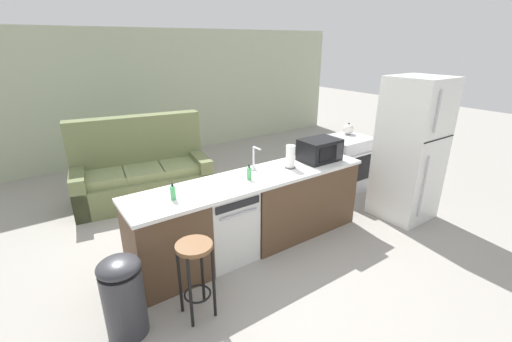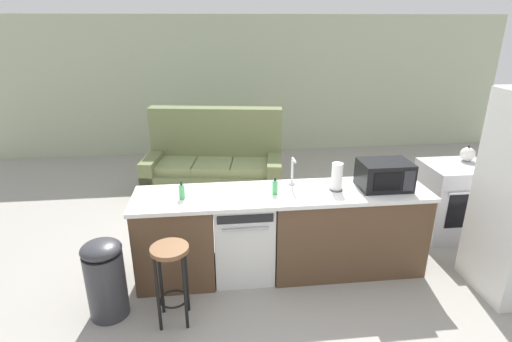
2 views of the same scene
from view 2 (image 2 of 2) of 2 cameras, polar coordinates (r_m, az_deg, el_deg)
ground_plane at (r=4.37m, az=1.58°, el=-14.01°), size 24.00×24.00×0.00m
wall_back at (r=7.89m, az=-0.44°, el=12.04°), size 10.00×0.06×2.60m
kitchen_counter at (r=4.18m, az=4.93°, el=-9.02°), size 2.94×0.66×0.90m
dishwasher at (r=4.12m, az=-1.85°, el=-9.42°), size 0.58×0.61×0.84m
stove_range at (r=5.41m, az=26.30°, el=-3.70°), size 0.76×0.68×0.90m
microwave at (r=4.20m, az=17.87°, el=-0.53°), size 0.50×0.37×0.28m
sink_faucet at (r=4.08m, az=5.22°, el=-0.30°), size 0.07×0.18×0.30m
paper_towel_roll at (r=4.03m, az=11.45°, el=-0.83°), size 0.14×0.14×0.28m
soap_bottle at (r=3.88m, az=2.73°, el=-2.32°), size 0.06×0.06×0.18m
dish_soap_bottle at (r=3.84m, az=-10.55°, el=-2.90°), size 0.06×0.06×0.18m
kettle at (r=5.42m, az=27.98°, el=2.14°), size 0.21×0.17×0.19m
bar_stool at (r=3.53m, az=-12.04°, el=-13.43°), size 0.32×0.32×0.74m
trash_bin at (r=3.84m, az=-20.71°, el=-14.13°), size 0.35×0.35×0.74m
couch at (r=6.10m, az=-5.86°, el=0.50°), size 2.12×1.21×1.27m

